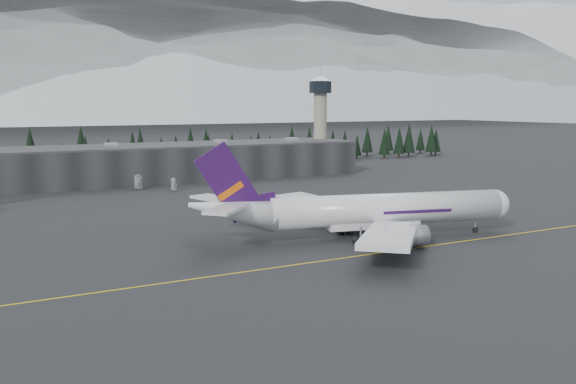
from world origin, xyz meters
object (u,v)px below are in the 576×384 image
terminal (141,163)px  gse_vehicle_b (174,189)px  control_tower (320,112)px  jet_main (359,211)px  gse_vehicle_a (138,187)px

terminal → gse_vehicle_b: 30.38m
control_tower → gse_vehicle_b: control_tower is taller
terminal → jet_main: size_ratio=2.40×
jet_main → gse_vehicle_b: jet_main is taller
terminal → jet_main: jet_main is taller
control_tower → gse_vehicle_b: bearing=-155.9°
jet_main → gse_vehicle_a: bearing=115.6°
control_tower → gse_vehicle_a: 88.27m
gse_vehicle_a → jet_main: bearing=-78.8°
control_tower → jet_main: size_ratio=0.57×
gse_vehicle_a → gse_vehicle_b: 12.78m
control_tower → gse_vehicle_a: bearing=-164.1°
gse_vehicle_b → terminal: bearing=160.4°
gse_vehicle_a → gse_vehicle_b: bearing=-47.2°
jet_main → gse_vehicle_b: (-9.26, 85.09, -4.91)m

